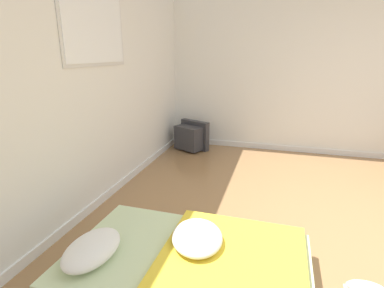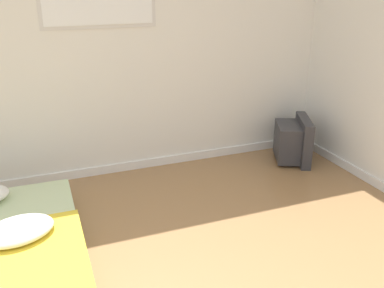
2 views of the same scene
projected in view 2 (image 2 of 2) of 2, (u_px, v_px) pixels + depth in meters
wall_back at (46, 51)px, 3.89m from camera, size 8.14×0.08×2.60m
crt_tv at (294, 141)px, 4.71m from camera, size 0.51×0.60×0.49m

